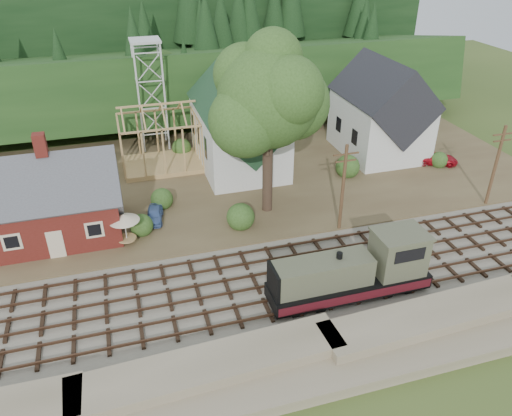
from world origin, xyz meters
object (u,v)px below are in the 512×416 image
object	(u,v)px
locomotive	(356,272)
patio_set	(124,219)
car_blue	(155,215)
car_red	(437,159)

from	to	relation	value
locomotive	patio_set	xyz separation A→B (m)	(-15.00, 10.94, 0.59)
car_blue	patio_set	bearing A→B (deg)	-121.00
locomotive	car_blue	size ratio (longest dim) A/B	3.35
car_blue	patio_set	xyz separation A→B (m)	(-2.60, -3.01, 1.75)
car_red	patio_set	xyz separation A→B (m)	(-33.41, -6.21, 1.74)
locomotive	car_blue	bearing A→B (deg)	131.63
car_blue	patio_set	size ratio (longest dim) A/B	1.24
car_red	patio_set	distance (m)	34.03
locomotive	car_blue	world-z (taller)	locomotive
locomotive	car_red	xyz separation A→B (m)	(18.41, 17.15, -1.15)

